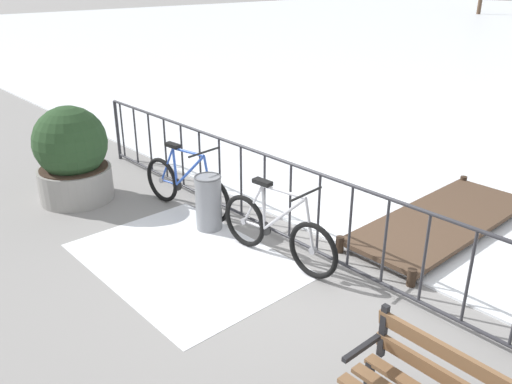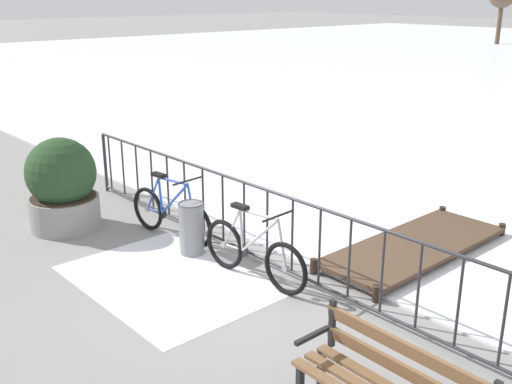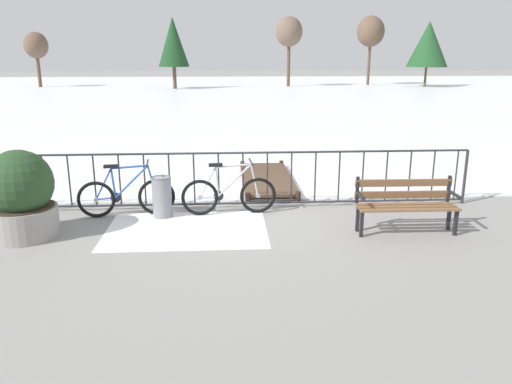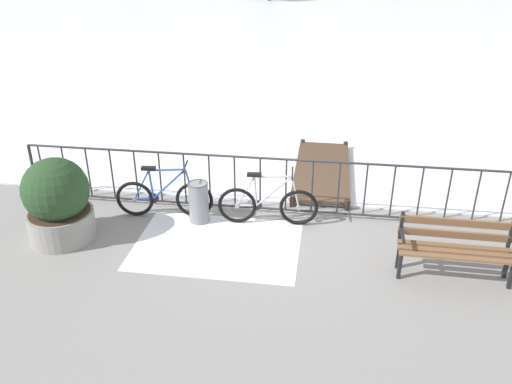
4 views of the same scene
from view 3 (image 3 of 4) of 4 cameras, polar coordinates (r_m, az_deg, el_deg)
ground_plane at (r=9.49m, az=-2.84°, el=-1.77°), size 160.00×160.00×0.00m
frozen_pond at (r=37.57m, az=-3.49°, el=11.17°), size 80.00×56.00×0.03m
snow_patch at (r=8.37m, az=-7.91°, el=-4.25°), size 2.64×1.87×0.01m
railing_fence at (r=9.34m, az=-2.89°, el=1.52°), size 9.06×0.06×1.07m
bicycle_near_railing at (r=9.00m, az=-3.11°, el=-0.28°), size 1.71×0.52×0.97m
bicycle_second at (r=9.18m, az=-14.57°, el=-0.45°), size 1.71×0.52×0.97m
park_bench at (r=8.43m, az=16.68°, el=-1.01°), size 1.61×0.51×0.89m
planter_with_shrub at (r=8.62m, az=-25.27°, el=-0.41°), size 1.05×1.05×1.40m
trash_bin at (r=8.99m, az=-10.67°, el=-0.52°), size 0.35×0.35×0.73m
wooden_dock at (r=11.21m, az=1.23°, el=1.59°), size 1.10×3.07×0.20m
tree_far_west at (r=45.65m, az=3.79°, el=17.71°), size 2.33×2.33×5.97m
tree_west_mid at (r=48.89m, az=12.95°, el=17.38°), size 2.49×2.49×6.17m
tree_centre at (r=48.29m, az=-23.80°, el=15.00°), size 2.01×2.01×4.64m
tree_east_mid at (r=47.48m, az=19.05°, el=15.65°), size 3.52×3.52×5.54m
tree_far_east at (r=42.86m, az=-9.43°, el=16.50°), size 2.51×2.51×5.71m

